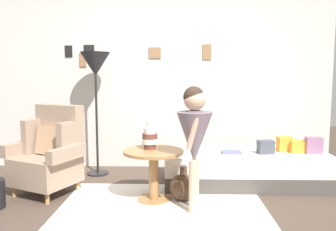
{
  "coord_description": "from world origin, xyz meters",
  "views": [
    {
      "loc": [
        0.25,
        -2.82,
        1.28
      ],
      "look_at": [
        0.15,
        0.95,
        0.85
      ],
      "focal_mm": 35.94,
      "sensor_mm": 36.0,
      "label": 1
    }
  ],
  "objects_px": {
    "vase_striped": "(150,138)",
    "floor_lamp": "(95,69)",
    "person_child": "(194,132)",
    "demijohn_near": "(183,187)",
    "book_on_daybed": "(231,152)",
    "daybed": "(245,168)",
    "side_table": "(154,164)",
    "armchair": "(50,153)"
  },
  "relations": [
    {
      "from": "person_child",
      "to": "daybed",
      "type": "bearing_deg",
      "value": 52.39
    },
    {
      "from": "side_table",
      "to": "floor_lamp",
      "type": "distance_m",
      "value": 1.59
    },
    {
      "from": "demijohn_near",
      "to": "floor_lamp",
      "type": "bearing_deg",
      "value": 139.83
    },
    {
      "from": "armchair",
      "to": "daybed",
      "type": "distance_m",
      "value": 2.26
    },
    {
      "from": "side_table",
      "to": "vase_striped",
      "type": "height_order",
      "value": "vase_striped"
    },
    {
      "from": "floor_lamp",
      "to": "demijohn_near",
      "type": "relative_size",
      "value": 4.35
    },
    {
      "from": "vase_striped",
      "to": "book_on_daybed",
      "type": "distance_m",
      "value": 1.03
    },
    {
      "from": "side_table",
      "to": "demijohn_near",
      "type": "xyz_separation_m",
      "value": [
        0.31,
        0.0,
        -0.24
      ]
    },
    {
      "from": "vase_striped",
      "to": "armchair",
      "type": "bearing_deg",
      "value": 171.12
    },
    {
      "from": "daybed",
      "to": "vase_striped",
      "type": "distance_m",
      "value": 1.29
    },
    {
      "from": "floor_lamp",
      "to": "armchair",
      "type": "bearing_deg",
      "value": -116.5
    },
    {
      "from": "side_table",
      "to": "person_child",
      "type": "bearing_deg",
      "value": -35.43
    },
    {
      "from": "book_on_daybed",
      "to": "floor_lamp",
      "type": "bearing_deg",
      "value": 163.95
    },
    {
      "from": "side_table",
      "to": "armchair",
      "type": "bearing_deg",
      "value": 168.8
    },
    {
      "from": "daybed",
      "to": "floor_lamp",
      "type": "relative_size",
      "value": 1.19
    },
    {
      "from": "armchair",
      "to": "demijohn_near",
      "type": "distance_m",
      "value": 1.52
    },
    {
      "from": "armchair",
      "to": "vase_striped",
      "type": "bearing_deg",
      "value": -8.88
    },
    {
      "from": "person_child",
      "to": "side_table",
      "type": "bearing_deg",
      "value": 144.57
    },
    {
      "from": "daybed",
      "to": "vase_striped",
      "type": "xyz_separation_m",
      "value": [
        -1.1,
        -0.51,
        0.45
      ]
    },
    {
      "from": "person_child",
      "to": "demijohn_near",
      "type": "height_order",
      "value": "person_child"
    },
    {
      "from": "armchair",
      "to": "side_table",
      "type": "distance_m",
      "value": 1.19
    },
    {
      "from": "side_table",
      "to": "person_child",
      "type": "relative_size",
      "value": 0.52
    },
    {
      "from": "daybed",
      "to": "book_on_daybed",
      "type": "distance_m",
      "value": 0.3
    },
    {
      "from": "vase_striped",
      "to": "demijohn_near",
      "type": "relative_size",
      "value": 0.76
    },
    {
      "from": "daybed",
      "to": "person_child",
      "type": "relative_size",
      "value": 1.59
    },
    {
      "from": "armchair",
      "to": "side_table",
      "type": "xyz_separation_m",
      "value": [
        1.17,
        -0.23,
        -0.05
      ]
    },
    {
      "from": "vase_striped",
      "to": "demijohn_near",
      "type": "bearing_deg",
      "value": -8.74
    },
    {
      "from": "floor_lamp",
      "to": "person_child",
      "type": "bearing_deg",
      "value": -45.44
    },
    {
      "from": "side_table",
      "to": "daybed",
      "type": "bearing_deg",
      "value": 28.02
    },
    {
      "from": "vase_striped",
      "to": "floor_lamp",
      "type": "bearing_deg",
      "value": 130.81
    },
    {
      "from": "person_child",
      "to": "book_on_daybed",
      "type": "xyz_separation_m",
      "value": [
        0.47,
        0.75,
        -0.36
      ]
    },
    {
      "from": "vase_striped",
      "to": "person_child",
      "type": "bearing_deg",
      "value": -37.55
    },
    {
      "from": "demijohn_near",
      "to": "vase_striped",
      "type": "bearing_deg",
      "value": 171.26
    },
    {
      "from": "demijohn_near",
      "to": "book_on_daybed",
      "type": "bearing_deg",
      "value": 39.18
    },
    {
      "from": "daybed",
      "to": "side_table",
      "type": "height_order",
      "value": "side_table"
    },
    {
      "from": "armchair",
      "to": "vase_striped",
      "type": "xyz_separation_m",
      "value": [
        1.13,
        -0.18,
        0.21
      ]
    },
    {
      "from": "side_table",
      "to": "demijohn_near",
      "type": "relative_size",
      "value": 1.7
    },
    {
      "from": "daybed",
      "to": "demijohn_near",
      "type": "bearing_deg",
      "value": -143.16
    },
    {
      "from": "armchair",
      "to": "person_child",
      "type": "bearing_deg",
      "value": -18.25
    },
    {
      "from": "person_child",
      "to": "demijohn_near",
      "type": "relative_size",
      "value": 3.26
    },
    {
      "from": "daybed",
      "to": "person_child",
      "type": "xyz_separation_m",
      "value": [
        -0.65,
        -0.85,
        0.57
      ]
    },
    {
      "from": "armchair",
      "to": "person_child",
      "type": "xyz_separation_m",
      "value": [
        1.57,
        -0.52,
        0.33
      ]
    }
  ]
}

